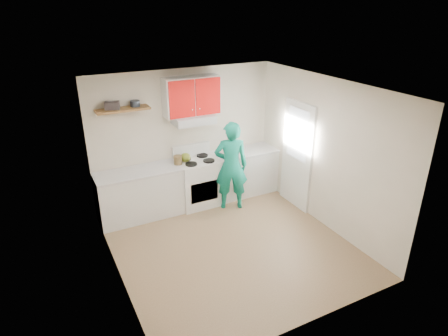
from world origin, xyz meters
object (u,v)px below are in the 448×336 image
kettle (185,157)px  crock (178,161)px  stove (198,182)px  tin (135,103)px  person (231,166)px

kettle → crock: bearing=174.3°
stove → tin: bearing=168.2°
stove → crock: size_ratio=4.95×
kettle → stove: bearing=-35.3°
tin → person: (1.54, -0.63, -1.23)m
kettle → crock: size_ratio=1.06×
tin → person: bearing=-22.2°
tin → kettle: tin is taller
person → crock: bearing=-2.3°
person → tin: bearing=-0.1°
crock → person: bearing=-24.4°
stove → tin: (-1.02, 0.21, 1.63)m
person → stove: bearing=-16.8°
kettle → crock: kettle is taller
crock → tin: bearing=160.8°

